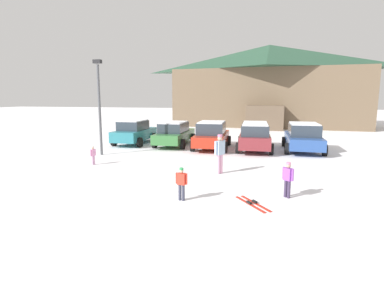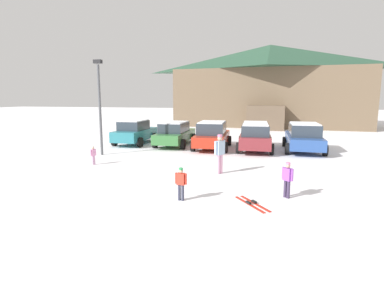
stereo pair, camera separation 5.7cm
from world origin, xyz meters
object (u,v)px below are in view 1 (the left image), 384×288
Objects in this scene: ski_lodge at (268,85)px; skier_child_in_purple_jacket at (288,178)px; parked_red_sedan at (212,135)px; parked_maroon_van at (255,135)px; skier_adult_in_blue_parka at (220,152)px; pair_of_skis at (252,203)px; skier_child_in_pink_snowsuit at (93,154)px; skier_child_in_red_jacket at (182,182)px; parked_teal_hatchback at (134,132)px; parked_blue_hatchback at (303,137)px; lamp_post at (99,102)px; parked_green_coupe at (175,133)px.

skier_child_in_purple_jacket is (0.82, -26.15, -3.92)m from ski_lodge.
skier_child_in_purple_jacket is at bearing -64.78° from parked_red_sedan.
parked_maroon_van is (-0.62, -17.37, -3.68)m from ski_lodge.
parked_maroon_van is at bearing 79.45° from skier_adult_in_blue_parka.
parked_red_sedan is 3.32× the size of pair_of_skis.
parked_maroon_van reaches higher than skier_child_in_pink_snowsuit.
parked_maroon_van reaches higher than skier_child_in_red_jacket.
parked_teal_hatchback is at bearing -117.39° from ski_lodge.
pair_of_skis is (2.18, 0.22, -0.57)m from skier_child_in_red_jacket.
parked_blue_hatchback is at bearing 6.94° from parked_maroon_van.
skier_child_in_pink_snowsuit is at bearing -127.76° from parked_red_sedan.
ski_lodge is 27.65m from skier_child_in_red_jacket.
lamp_post is (-8.28, -3.73, 2.04)m from parked_maroon_van.
parked_red_sedan is 0.98× the size of parked_blue_hatchback.
pair_of_skis is at bearing -49.54° from parked_teal_hatchback.
ski_lodge is 23.97m from skier_adult_in_blue_parka.
lamp_post reaches higher than parked_red_sedan.
parked_maroon_van is at bearing 39.89° from skier_child_in_pink_snowsuit.
pair_of_skis is (-1.05, -0.88, -0.64)m from skier_child_in_purple_jacket.
parked_red_sedan is 5.50m from parked_blue_hatchback.
lamp_post is (-11.11, -4.08, 2.10)m from parked_blue_hatchback.
parked_red_sedan is (5.53, -0.49, 0.02)m from parked_teal_hatchback.
ski_lodge is 20.08× the size of skier_child_in_red_jacket.
parked_maroon_van reaches higher than parked_green_coupe.
lamp_post is (-8.89, -21.10, -1.63)m from ski_lodge.
skier_child_in_pink_snowsuit is at bearing -106.78° from parked_green_coupe.
parked_green_coupe reaches higher than skier_child_in_pink_snowsuit.
parked_red_sedan reaches higher than skier_child_in_red_jacket.
skier_adult_in_blue_parka is at bearing -58.53° from parked_green_coupe.
pair_of_skis is (8.58, -10.06, -0.82)m from parked_teal_hatchback.
skier_child_in_red_jacket is 2.26m from pair_of_skis.
ski_lodge reaches higher than lamp_post.
parked_teal_hatchback is at bearing 121.92° from skier_child_in_red_jacket.
parked_maroon_van is at bearing 79.77° from skier_child_in_red_jacket.
parked_teal_hatchback is at bearing 179.78° from parked_blue_hatchback.
skier_adult_in_blue_parka is 7.81m from lamp_post.
pair_of_skis is 0.26× the size of lamp_post.
skier_adult_in_blue_parka is 0.32× the size of lamp_post.
parked_green_coupe is at bearing 167.14° from parked_red_sedan.
parked_maroon_van is at bearing -5.46° from parked_green_coupe.
parked_maroon_van is at bearing -92.03° from ski_lodge.
pair_of_skis is at bearing -139.78° from skier_child_in_purple_jacket.
parked_blue_hatchback is 12.02m from lamp_post.
skier_child_in_pink_snowsuit is at bearing -67.49° from lamp_post.
parked_maroon_van is 10.05m from skier_child_in_red_jacket.
skier_child_in_pink_snowsuit is 0.85× the size of skier_child_in_red_jacket.
parked_green_coupe is 1.02× the size of parked_maroon_van.
skier_adult_in_blue_parka is 3.86m from pair_of_skis.
ski_lodge is 19.49m from parked_teal_hatchback.
lamp_post is (-9.72, 5.05, 2.29)m from skier_child_in_purple_jacket.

